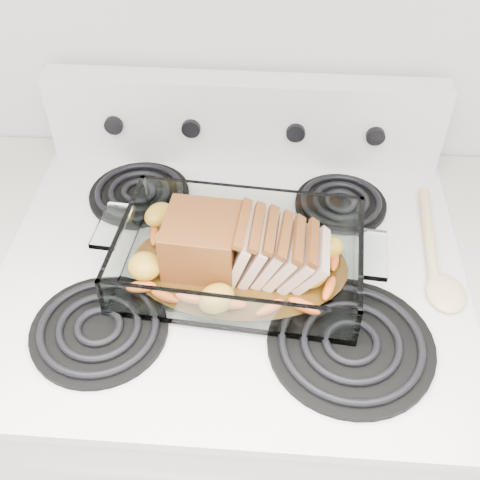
{
  "coord_description": "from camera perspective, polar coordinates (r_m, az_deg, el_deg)",
  "views": [
    {
      "loc": [
        0.06,
        0.96,
        1.68
      ],
      "look_at": [
        0.01,
        1.65,
        0.99
      ],
      "focal_mm": 45.0,
      "sensor_mm": 36.0,
      "label": 1
    }
  ],
  "objects": [
    {
      "name": "pork_roast",
      "position": [
        0.96,
        -1.03,
        -0.6
      ],
      "size": [
        0.26,
        0.12,
        0.09
      ],
      "rotation": [
        0.0,
        0.0,
        0.42
      ],
      "color": "brown",
      "rests_on": "baking_dish"
    },
    {
      "name": "baking_dish",
      "position": [
        0.98,
        -0.08,
        -1.98
      ],
      "size": [
        0.39,
        0.26,
        0.07
      ],
      "rotation": [
        0.0,
        0.0,
        -0.08
      ],
      "color": "white",
      "rests_on": "electric_range"
    },
    {
      "name": "roast_vegetables",
      "position": [
        1.0,
        -0.15,
        -0.39
      ],
      "size": [
        0.32,
        0.17,
        0.04
      ],
      "rotation": [
        0.0,
        0.0,
        0.39
      ],
      "color": "#E15822",
      "rests_on": "baking_dish"
    },
    {
      "name": "electric_range",
      "position": [
        1.39,
        -0.55,
        -15.05
      ],
      "size": [
        0.78,
        0.7,
        1.12
      ],
      "color": "silver",
      "rests_on": "ground"
    },
    {
      "name": "wooden_spoon",
      "position": [
        1.06,
        18.25,
        -2.33
      ],
      "size": [
        0.06,
        0.3,
        0.02
      ],
      "rotation": [
        0.0,
        0.0,
        -0.07
      ],
      "color": "beige",
      "rests_on": "electric_range"
    }
  ]
}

